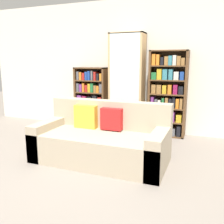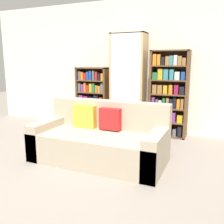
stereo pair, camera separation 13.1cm
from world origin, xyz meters
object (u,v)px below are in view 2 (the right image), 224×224
(bookshelf_left, at_px, (93,98))
(wine_bottle, at_px, (134,133))
(couch, at_px, (100,141))
(bookshelf_right, at_px, (169,95))
(display_cabinet, at_px, (128,84))

(bookshelf_left, bearing_deg, wine_bottle, -26.07)
(couch, xyz_separation_m, bookshelf_left, (-0.97, 1.64, 0.36))
(bookshelf_right, height_order, wine_bottle, bookshelf_right)
(couch, distance_m, bookshelf_left, 1.94)
(couch, xyz_separation_m, wine_bottle, (0.18, 1.07, -0.15))
(couch, distance_m, wine_bottle, 1.10)
(couch, height_order, wine_bottle, couch)
(bookshelf_left, relative_size, display_cabinet, 0.66)
(bookshelf_left, distance_m, wine_bottle, 1.38)
(bookshelf_left, distance_m, bookshelf_right, 1.66)
(bookshelf_left, relative_size, bookshelf_right, 0.80)
(couch, bearing_deg, bookshelf_left, 120.59)
(couch, bearing_deg, display_cabinet, 95.00)
(display_cabinet, height_order, bookshelf_right, display_cabinet)
(couch, distance_m, bookshelf_right, 1.85)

